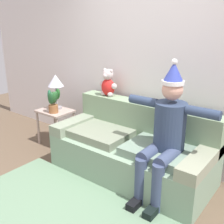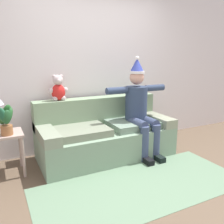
# 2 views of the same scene
# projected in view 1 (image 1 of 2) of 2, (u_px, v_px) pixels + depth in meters

# --- Properties ---
(ground_plane) EXTENTS (10.00, 10.00, 0.00)m
(ground_plane) POSITION_uv_depth(u_px,v_px,m) (76.00, 214.00, 2.74)
(ground_plane) COLOR brown
(back_wall) EXTENTS (7.00, 0.10, 2.70)m
(back_wall) POSITION_uv_depth(u_px,v_px,m) (157.00, 63.00, 3.47)
(back_wall) COLOR silver
(back_wall) RESTS_ON ground_plane
(couch) EXTENTS (2.00, 0.89, 0.87)m
(couch) POSITION_uv_depth(u_px,v_px,m) (133.00, 149.00, 3.41)
(couch) COLOR gray
(couch) RESTS_ON ground_plane
(person_seated) EXTENTS (1.02, 0.77, 1.50)m
(person_seated) POSITION_uv_depth(u_px,v_px,m) (166.00, 131.00, 2.85)
(person_seated) COLOR #2C3B57
(person_seated) RESTS_ON ground_plane
(teddy_bear) EXTENTS (0.29, 0.17, 0.38)m
(teddy_bear) POSITION_uv_depth(u_px,v_px,m) (108.00, 84.00, 3.74)
(teddy_bear) COLOR red
(teddy_bear) RESTS_ON couch
(side_table) EXTENTS (0.52, 0.40, 0.56)m
(side_table) POSITION_uv_depth(u_px,v_px,m) (55.00, 116.00, 4.19)
(side_table) COLOR #B1988D
(side_table) RESTS_ON ground_plane
(table_lamp) EXTENTS (0.24, 0.24, 0.54)m
(table_lamp) POSITION_uv_depth(u_px,v_px,m) (56.00, 82.00, 4.11)
(table_lamp) COLOR #959199
(table_lamp) RESTS_ON side_table
(potted_plant) EXTENTS (0.24, 0.24, 0.38)m
(potted_plant) POSITION_uv_depth(u_px,v_px,m) (53.00, 100.00, 3.99)
(potted_plant) COLOR #985F37
(potted_plant) RESTS_ON side_table
(area_rug) EXTENTS (2.52, 1.10, 0.01)m
(area_rug) POSITION_uv_depth(u_px,v_px,m) (74.00, 215.00, 2.72)
(area_rug) COLOR slate
(area_rug) RESTS_ON ground_plane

